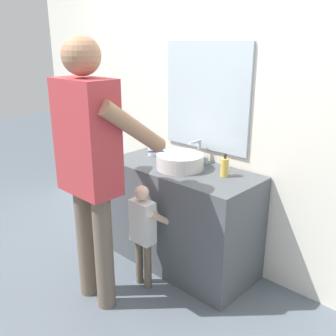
% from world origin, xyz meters
% --- Properties ---
extents(ground_plane, '(14.00, 14.00, 0.00)m').
position_xyz_m(ground_plane, '(0.00, 0.00, 0.00)').
color(ground_plane, slate).
extents(back_wall, '(4.40, 0.10, 2.70)m').
position_xyz_m(back_wall, '(0.00, 0.62, 1.35)').
color(back_wall, silver).
rests_on(back_wall, ground).
extents(vanity_cabinet, '(1.20, 0.54, 0.82)m').
position_xyz_m(vanity_cabinet, '(0.00, 0.30, 0.41)').
color(vanity_cabinet, '#4C5156').
rests_on(vanity_cabinet, ground).
extents(sink_basin, '(0.35, 0.35, 0.11)m').
position_xyz_m(sink_basin, '(0.00, 0.28, 0.87)').
color(sink_basin, silver).
rests_on(sink_basin, vanity_cabinet).
extents(faucet, '(0.18, 0.14, 0.18)m').
position_xyz_m(faucet, '(0.00, 0.49, 0.90)').
color(faucet, '#B7BABF').
rests_on(faucet, vanity_cabinet).
extents(toothbrush_cup, '(0.07, 0.07, 0.21)m').
position_xyz_m(toothbrush_cup, '(-0.40, 0.37, 0.87)').
color(toothbrush_cup, silver).
rests_on(toothbrush_cup, vanity_cabinet).
extents(soap_bottle, '(0.06, 0.06, 0.16)m').
position_xyz_m(soap_bottle, '(0.34, 0.37, 0.89)').
color(soap_bottle, gold).
rests_on(soap_bottle, vanity_cabinet).
extents(child_toddler, '(0.24, 0.24, 0.79)m').
position_xyz_m(child_toddler, '(0.00, -0.10, 0.47)').
color(child_toddler, '#6B5B4C').
rests_on(child_toddler, ground).
extents(adult_parent, '(0.54, 0.57, 1.76)m').
position_xyz_m(adult_parent, '(-0.12, -0.42, 1.06)').
color(adult_parent, '#6B5B4C').
rests_on(adult_parent, ground).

